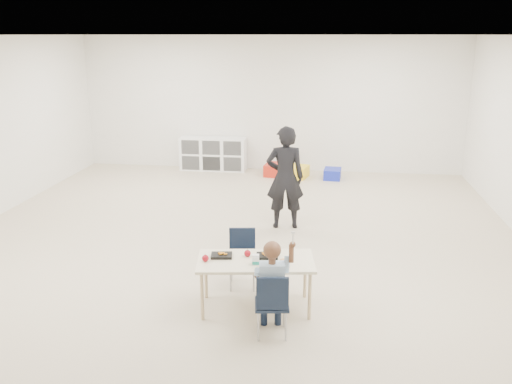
# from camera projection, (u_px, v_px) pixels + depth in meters

# --- Properties ---
(room) EXTENTS (9.00, 9.02, 2.80)m
(room) POSITION_uv_depth(u_px,v_px,m) (233.00, 147.00, 7.06)
(room) COLOR beige
(room) RESTS_ON ground
(table) EXTENTS (1.28, 0.77, 0.55)m
(table) POSITION_uv_depth(u_px,v_px,m) (256.00, 284.00, 5.70)
(table) COLOR beige
(table) RESTS_ON ground
(chair_near) EXTENTS (0.36, 0.35, 0.67)m
(chair_near) POSITION_uv_depth(u_px,v_px,m) (272.00, 303.00, 5.19)
(chair_near) COLOR black
(chair_near) RESTS_ON ground
(chair_far) EXTENTS (0.36, 0.35, 0.67)m
(chair_far) POSITION_uv_depth(u_px,v_px,m) (242.00, 260.00, 6.19)
(chair_far) COLOR black
(chair_far) RESTS_ON ground
(child) EXTENTS (0.50, 0.50, 1.05)m
(child) POSITION_uv_depth(u_px,v_px,m) (272.00, 285.00, 5.13)
(child) COLOR #9FBDD8
(child) RESTS_ON chair_near
(lunch_tray_near) EXTENTS (0.24, 0.19, 0.03)m
(lunch_tray_near) POSITION_uv_depth(u_px,v_px,m) (267.00, 256.00, 5.69)
(lunch_tray_near) COLOR black
(lunch_tray_near) RESTS_ON table
(lunch_tray_far) EXTENTS (0.24, 0.19, 0.03)m
(lunch_tray_far) POSITION_uv_depth(u_px,v_px,m) (222.00, 256.00, 5.70)
(lunch_tray_far) COLOR black
(lunch_tray_far) RESTS_ON table
(milk_carton) EXTENTS (0.08, 0.08, 0.10)m
(milk_carton) POSITION_uv_depth(u_px,v_px,m) (256.00, 260.00, 5.51)
(milk_carton) COLOR white
(milk_carton) RESTS_ON table
(bread_roll) EXTENTS (0.09, 0.09, 0.07)m
(bread_roll) POSITION_uv_depth(u_px,v_px,m) (284.00, 262.00, 5.50)
(bread_roll) COLOR tan
(bread_roll) RESTS_ON table
(apple_near) EXTENTS (0.07, 0.07, 0.07)m
(apple_near) POSITION_uv_depth(u_px,v_px,m) (247.00, 253.00, 5.70)
(apple_near) COLOR maroon
(apple_near) RESTS_ON table
(apple_far) EXTENTS (0.07, 0.07, 0.07)m
(apple_far) POSITION_uv_depth(u_px,v_px,m) (205.00, 258.00, 5.58)
(apple_far) COLOR maroon
(apple_far) RESTS_ON table
(cubby_shelf) EXTENTS (1.40, 0.40, 0.70)m
(cubby_shelf) POSITION_uv_depth(u_px,v_px,m) (213.00, 154.00, 11.58)
(cubby_shelf) COLOR white
(cubby_shelf) RESTS_ON ground
(adult) EXTENTS (0.61, 0.45, 1.54)m
(adult) POSITION_uv_depth(u_px,v_px,m) (285.00, 178.00, 8.00)
(adult) COLOR black
(adult) RESTS_ON ground
(bin_red) EXTENTS (0.44, 0.53, 0.24)m
(bin_red) POSITION_uv_depth(u_px,v_px,m) (275.00, 170.00, 11.18)
(bin_red) COLOR #B22011
(bin_red) RESTS_ON ground
(bin_yellow) EXTENTS (0.48, 0.55, 0.23)m
(bin_yellow) POSITION_uv_depth(u_px,v_px,m) (298.00, 172.00, 11.02)
(bin_yellow) COLOR yellow
(bin_yellow) RESTS_ON ground
(bin_blue) EXTENTS (0.36, 0.45, 0.21)m
(bin_blue) POSITION_uv_depth(u_px,v_px,m) (332.00, 174.00, 10.91)
(bin_blue) COLOR #1624A8
(bin_blue) RESTS_ON ground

